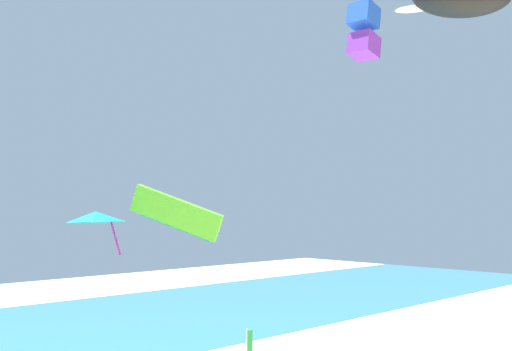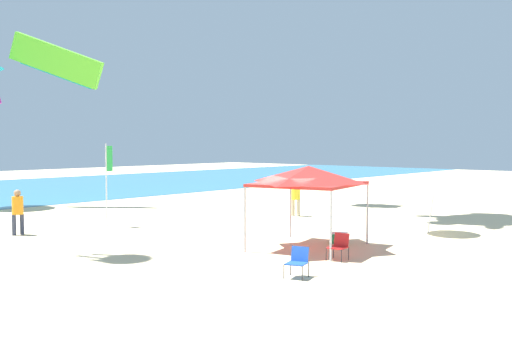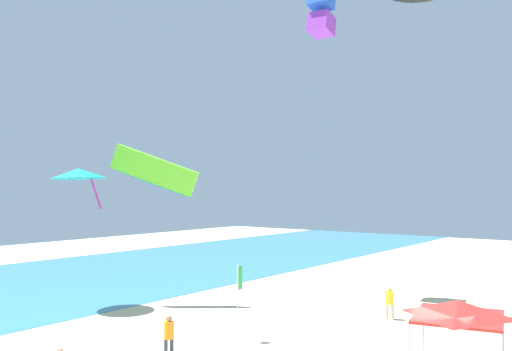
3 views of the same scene
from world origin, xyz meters
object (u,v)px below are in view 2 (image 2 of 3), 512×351
Objects in this scene: person_kite_handler at (296,195)px; person_beachcomber at (18,208)px; beach_umbrella at (436,184)px; canopy_tent at (309,176)px; folding_chair_left_of_tent at (339,245)px; cooler_box at (339,238)px; banner_flag at (107,177)px; kite_parafoil_lime at (56,61)px; folding_chair_right_of_tent at (298,260)px.

person_kite_handler is 12.88m from person_beachcomber.
beach_umbrella is 1.31× the size of person_kite_handler.
canopy_tent is 5.07× the size of folding_chair_left_of_tent.
beach_umbrella is 3.23× the size of cooler_box.
banner_flag is at bearing 175.40° from folding_chair_left_of_tent.
banner_flag is at bearing 170.44° from person_beachcomber.
kite_parafoil_lime reaches higher than person_beachcomber.
person_beachcomber is at bearing 169.13° from folding_chair_right_of_tent.
folding_chair_right_of_tent is (-3.77, -2.41, -2.04)m from canopy_tent.
person_beachcomber is (-1.55, 12.73, 0.59)m from folding_chair_right_of_tent.
person_kite_handler is (6.70, 5.69, -1.44)m from canopy_tent.
beach_umbrella is at bearing 82.13° from folding_chair_left_of_tent.
cooler_box is (5.21, 2.09, -0.27)m from folding_chair_right_of_tent.
banner_flag is (-0.65, 11.47, 1.70)m from folding_chair_left_of_tent.
kite_parafoil_lime reaches higher than folding_chair_left_of_tent.
kite_parafoil_lime reaches higher than folding_chair_right_of_tent.
person_kite_handler is (7.72, 7.63, 0.60)m from folding_chair_left_of_tent.
person_beachcomber is (-5.31, 10.32, -1.45)m from canopy_tent.
person_kite_handler is (0.76, 7.63, -0.94)m from beach_umbrella.
canopy_tent is 3.00m from folding_chair_left_of_tent.
folding_chair_right_of_tent is 13.25m from person_kite_handler.
person_kite_handler is at bearing 161.74° from person_beachcomber.
folding_chair_left_of_tent is at bearing 179.96° from beach_umbrella.
folding_chair_right_of_tent is 0.23× the size of banner_flag.
banner_flag is 1.98× the size of person_kite_handler.
person_beachcomber is at bearing 167.60° from banner_flag.
kite_parafoil_lime reaches higher than cooler_box.
person_kite_handler reaches higher than folding_chair_left_of_tent.
canopy_tent is at bearing 167.82° from cooler_box.
cooler_box is at bearing 115.63° from folding_chair_left_of_tent.
folding_chair_left_of_tent is 2.97m from cooler_box.
folding_chair_right_of_tent is at bearing -158.10° from cooler_box.
folding_chair_right_of_tent is at bearing -88.22° from folding_chair_left_of_tent.
beach_umbrella reaches higher than cooler_box.
beach_umbrella is 1.32× the size of person_beachcomber.
beach_umbrella is 7.73m from person_kite_handler.
canopy_tent reaches higher than person_kite_handler.
cooler_box is 0.40× the size of person_kite_handler.
folding_chair_right_of_tent is at bearing -147.44° from canopy_tent.
beach_umbrella is at bearing -19.97° from cooler_box.
canopy_tent reaches higher than person_beachcomber.
folding_chair_left_of_tent is 1.11× the size of cooler_box.
cooler_box is at bearing -72.43° from banner_flag.
banner_flag is 11.48m from kite_parafoil_lime.
folding_chair_left_of_tent is 0.23× the size of banner_flag.
person_kite_handler is 0.38× the size of kite_parafoil_lime.
cooler_box is (-4.50, 1.63, -1.81)m from beach_umbrella.
folding_chair_right_of_tent is (-9.71, -0.46, -1.54)m from beach_umbrella.
kite_parafoil_lime is at bearing 85.88° from canopy_tent.
kite_parafoil_lime is (-0.09, 19.09, 8.07)m from cooler_box.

